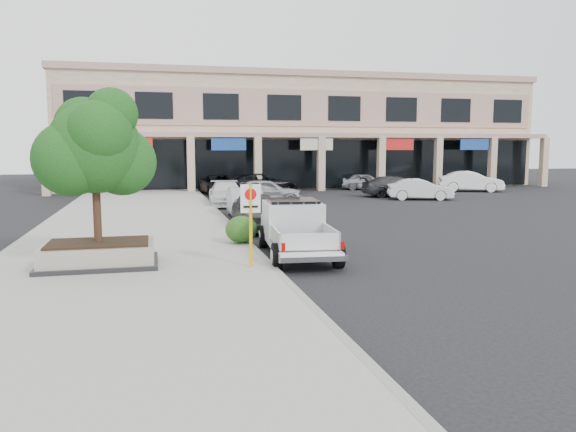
% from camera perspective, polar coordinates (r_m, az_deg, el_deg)
% --- Properties ---
extents(ground, '(120.00, 120.00, 0.00)m').
position_cam_1_polar(ground, '(16.00, 3.98, -5.43)').
color(ground, black).
rests_on(ground, ground).
extents(sidewalk, '(8.00, 52.00, 0.15)m').
position_cam_1_polar(sidewalk, '(21.18, -15.47, -2.37)').
color(sidewalk, gray).
rests_on(sidewalk, ground).
extents(curb, '(0.20, 52.00, 0.15)m').
position_cam_1_polar(curb, '(21.40, -4.84, -2.04)').
color(curb, gray).
rests_on(curb, ground).
extents(strip_mall, '(40.55, 12.43, 9.50)m').
position_cam_1_polar(strip_mall, '(50.46, 1.11, 8.58)').
color(strip_mall, tan).
rests_on(strip_mall, ground).
extents(planter, '(3.20, 2.20, 0.68)m').
position_cam_1_polar(planter, '(16.57, -18.66, -3.68)').
color(planter, black).
rests_on(planter, sidewalk).
extents(planter_tree, '(2.90, 2.55, 4.00)m').
position_cam_1_polar(planter_tree, '(16.44, -18.55, 6.55)').
color(planter_tree, black).
rests_on(planter_tree, planter).
extents(no_parking_sign, '(0.55, 0.09, 2.30)m').
position_cam_1_polar(no_parking_sign, '(15.37, -3.82, 0.23)').
color(no_parking_sign, '#E7AE0C').
rests_on(no_parking_sign, sidewalk).
extents(hedge, '(1.10, 0.99, 0.93)m').
position_cam_1_polar(hedge, '(19.39, -4.77, -1.37)').
color(hedge, '#1A4513').
rests_on(hedge, sidewalk).
extents(pickup_truck, '(2.50, 5.64, 1.73)m').
position_cam_1_polar(pickup_truck, '(17.66, 0.95, -1.38)').
color(pickup_truck, silver).
rests_on(pickup_truck, ground).
extents(curb_car_a, '(1.84, 4.55, 1.55)m').
position_cam_1_polar(curb_car_a, '(23.45, -3.12, 0.51)').
color(curb_car_a, '#292D2E').
rests_on(curb_car_a, ground).
extents(curb_car_b, '(1.70, 4.47, 1.46)m').
position_cam_1_polar(curb_car_b, '(27.20, -4.30, 1.32)').
color(curb_car_b, '#AFB2B7').
rests_on(curb_car_b, ground).
extents(curb_car_c, '(2.29, 4.92, 1.39)m').
position_cam_1_polar(curb_car_c, '(33.18, -6.31, 2.28)').
color(curb_car_c, silver).
rests_on(curb_car_c, ground).
extents(curb_car_d, '(2.93, 5.43, 1.45)m').
position_cam_1_polar(curb_car_d, '(40.26, -6.87, 3.16)').
color(curb_car_d, black).
rests_on(curb_car_d, ground).
extents(lot_car_a, '(4.57, 2.41, 1.48)m').
position_cam_1_polar(lot_car_a, '(34.37, -2.20, 2.56)').
color(lot_car_a, '#A3A5AB').
rests_on(lot_car_a, ground).
extents(lot_car_b, '(4.37, 2.59, 1.36)m').
position_cam_1_polar(lot_car_b, '(37.41, 13.27, 2.66)').
color(lot_car_b, silver).
rests_on(lot_car_b, ground).
extents(lot_car_c, '(4.99, 2.36, 1.40)m').
position_cam_1_polar(lot_car_c, '(39.40, 10.99, 2.97)').
color(lot_car_c, '#292B2E').
rests_on(lot_car_c, ground).
extents(lot_car_d, '(5.85, 3.53, 1.52)m').
position_cam_1_polar(lot_car_d, '(40.45, -2.61, 3.28)').
color(lot_car_d, black).
rests_on(lot_car_d, ground).
extents(lot_car_e, '(4.19, 2.80, 1.32)m').
position_cam_1_polar(lot_car_e, '(45.15, 7.93, 3.49)').
color(lot_car_e, '#93969B').
rests_on(lot_car_e, ground).
extents(lot_car_f, '(5.00, 3.31, 1.56)m').
position_cam_1_polar(lot_car_f, '(45.25, 18.09, 3.37)').
color(lot_car_f, white).
rests_on(lot_car_f, ground).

